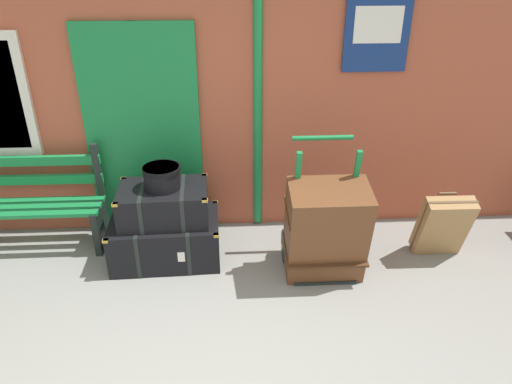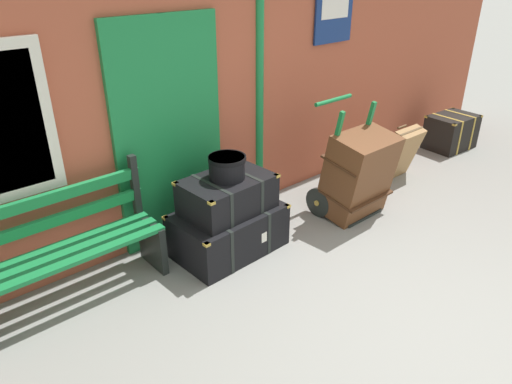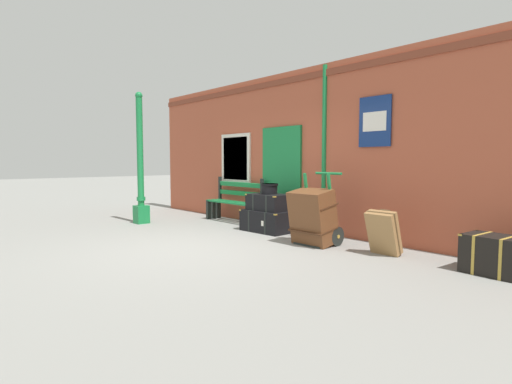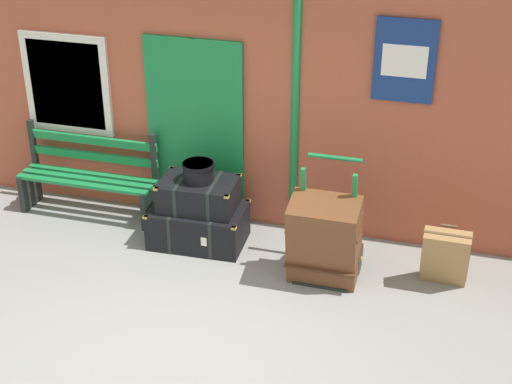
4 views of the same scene
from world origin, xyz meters
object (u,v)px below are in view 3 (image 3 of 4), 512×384
(platform_bench, at_px, (235,202))
(steamer_trunk_middle, at_px, (269,202))
(large_brown_trunk, at_px, (313,217))
(steamer_trunk_base, at_px, (268,221))
(lamp_post, at_px, (141,174))
(corner_trunk, at_px, (495,255))
(round_hatbox, at_px, (269,188))
(porters_trolley, at_px, (319,228))
(suitcase_caramel, at_px, (383,233))

(platform_bench, distance_m, steamer_trunk_middle, 1.47)
(steamer_trunk_middle, relative_size, large_brown_trunk, 0.88)
(large_brown_trunk, bearing_deg, steamer_trunk_base, 166.09)
(lamp_post, xyz_separation_m, steamer_trunk_middle, (2.66, 1.41, -0.52))
(large_brown_trunk, xyz_separation_m, corner_trunk, (2.62, 0.35, -0.23))
(large_brown_trunk, height_order, corner_trunk, large_brown_trunk)
(steamer_trunk_middle, height_order, large_brown_trunk, large_brown_trunk)
(platform_bench, height_order, steamer_trunk_base, platform_bench)
(round_hatbox, height_order, corner_trunk, round_hatbox)
(lamp_post, bearing_deg, corner_trunk, 11.71)
(porters_trolley, bearing_deg, steamer_trunk_middle, 172.17)
(corner_trunk, bearing_deg, round_hatbox, 179.63)
(lamp_post, distance_m, platform_bench, 2.20)
(steamer_trunk_middle, height_order, porters_trolley, porters_trolley)
(platform_bench, relative_size, round_hatbox, 4.75)
(porters_trolley, xyz_separation_m, suitcase_caramel, (1.16, 0.06, 0.06))
(round_hatbox, xyz_separation_m, porters_trolley, (1.43, -0.20, -0.59))
(platform_bench, xyz_separation_m, suitcase_caramel, (4.03, -0.43, -0.11))
(corner_trunk, bearing_deg, steamer_trunk_base, 179.85)
(steamer_trunk_base, xyz_separation_m, suitcase_caramel, (2.61, -0.13, 0.13))
(steamer_trunk_base, height_order, round_hatbox, round_hatbox)
(porters_trolley, relative_size, large_brown_trunk, 1.28)
(lamp_post, xyz_separation_m, porters_trolley, (4.09, 1.22, -0.82))
(platform_bench, xyz_separation_m, round_hatbox, (1.44, -0.29, 0.41))
(corner_trunk, bearing_deg, porters_trolley, -176.20)
(porters_trolley, relative_size, corner_trunk, 1.65)
(steamer_trunk_middle, bearing_deg, platform_bench, 168.58)
(round_hatbox, relative_size, suitcase_caramel, 0.50)
(steamer_trunk_base, height_order, corner_trunk, corner_trunk)
(steamer_trunk_base, distance_m, corner_trunk, 4.06)
(lamp_post, relative_size, porters_trolley, 2.41)
(round_hatbox, bearing_deg, suitcase_caramel, -3.16)
(platform_bench, height_order, round_hatbox, platform_bench)
(platform_bench, xyz_separation_m, corner_trunk, (5.49, -0.31, -0.20))
(steamer_trunk_middle, xyz_separation_m, corner_trunk, (4.05, -0.02, -0.34))
(platform_bench, distance_m, suitcase_caramel, 4.06)
(round_hatbox, xyz_separation_m, suitcase_caramel, (2.59, -0.14, -0.52))
(steamer_trunk_base, xyz_separation_m, large_brown_trunk, (1.45, -0.36, 0.26))
(lamp_post, height_order, suitcase_caramel, lamp_post)
(steamer_trunk_middle, bearing_deg, steamer_trunk_base, -132.93)
(steamer_trunk_middle, distance_m, suitcase_caramel, 2.61)
(steamer_trunk_middle, height_order, suitcase_caramel, steamer_trunk_middle)
(corner_trunk, bearing_deg, suitcase_caramel, -175.41)
(platform_bench, distance_m, large_brown_trunk, 2.95)
(round_hatbox, relative_size, porters_trolley, 0.28)
(steamer_trunk_base, relative_size, steamer_trunk_middle, 1.24)
(large_brown_trunk, bearing_deg, platform_bench, 167.04)
(suitcase_caramel, bearing_deg, platform_bench, 173.91)
(lamp_post, height_order, steamer_trunk_middle, lamp_post)
(round_hatbox, relative_size, corner_trunk, 0.46)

